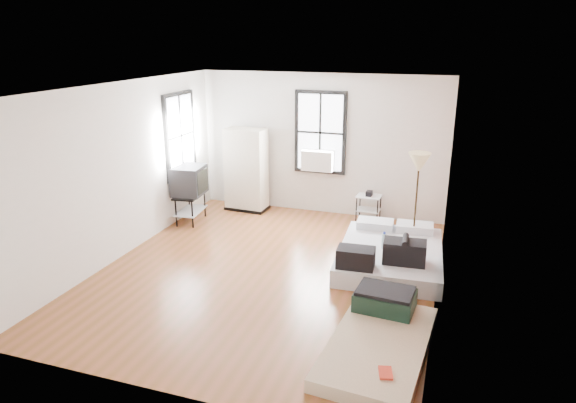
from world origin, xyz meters
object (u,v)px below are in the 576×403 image
(mattress_bare, at_px, (380,334))
(wardrobe, at_px, (246,170))
(tv_stand, at_px, (189,182))
(side_table, at_px, (369,201))
(mattress_main, at_px, (390,254))
(floor_lamp, at_px, (419,167))

(mattress_bare, height_order, wardrobe, wardrobe)
(tv_stand, bearing_deg, mattress_bare, -42.96)
(wardrobe, bearing_deg, side_table, 4.59)
(mattress_bare, height_order, tv_stand, tv_stand)
(wardrobe, height_order, tv_stand, wardrobe)
(mattress_main, bearing_deg, tv_stand, 165.29)
(mattress_main, relative_size, tv_stand, 2.00)
(side_table, xyz_separation_m, tv_stand, (-3.28, -1.11, 0.39))
(mattress_main, xyz_separation_m, floor_lamp, (0.28, 0.76, 1.25))
(wardrobe, xyz_separation_m, tv_stand, (-0.74, -1.04, -0.04))
(mattress_main, height_order, side_table, mattress_main)
(mattress_bare, bearing_deg, mattress_main, 99.54)
(mattress_main, bearing_deg, side_table, 106.27)
(floor_lamp, bearing_deg, mattress_main, -110.42)
(mattress_bare, distance_m, floor_lamp, 3.29)
(wardrobe, bearing_deg, mattress_bare, -47.09)
(mattress_bare, height_order, side_table, side_table)
(floor_lamp, distance_m, tv_stand, 4.29)
(mattress_main, xyz_separation_m, mattress_bare, (0.19, -2.25, -0.06))
(side_table, bearing_deg, floor_lamp, -49.58)
(mattress_bare, distance_m, side_table, 4.25)
(mattress_main, distance_m, floor_lamp, 1.49)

